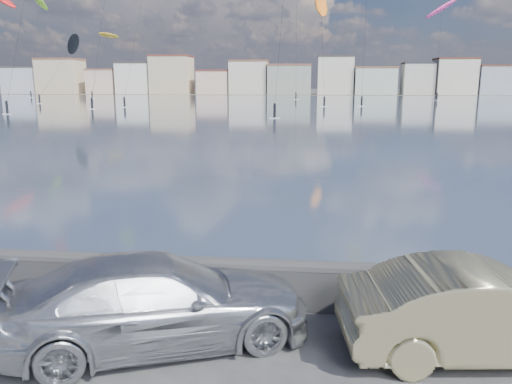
# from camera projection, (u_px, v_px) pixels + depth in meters

# --- Properties ---
(ground) EXTENTS (700.00, 700.00, 0.00)m
(ground) POSITION_uv_depth(u_px,v_px,m) (167.00, 377.00, 8.01)
(ground) COLOR #333335
(ground) RESTS_ON ground
(bay_water) EXTENTS (500.00, 177.00, 0.00)m
(bay_water) POSITION_uv_depth(u_px,v_px,m) (299.00, 106.00, 96.83)
(bay_water) COLOR #2E3C56
(bay_water) RESTS_ON ground
(far_shore_strip) EXTENTS (500.00, 60.00, 0.00)m
(far_shore_strip) POSITION_uv_depth(u_px,v_px,m) (306.00, 94.00, 202.14)
(far_shore_strip) COLOR #4C473D
(far_shore_strip) RESTS_ON ground
(seawall) EXTENTS (400.00, 0.36, 1.08)m
(seawall) POSITION_uv_depth(u_px,v_px,m) (202.00, 279.00, 10.51)
(seawall) COLOR #28282B
(seawall) RESTS_ON ground
(far_buildings) EXTENTS (240.79, 13.26, 14.60)m
(far_buildings) POSITION_uv_depth(u_px,v_px,m) (309.00, 78.00, 187.12)
(far_buildings) COLOR #B2B7C6
(far_buildings) RESTS_ON ground
(car_silver) EXTENTS (5.97, 4.12, 1.60)m
(car_silver) POSITION_uv_depth(u_px,v_px,m) (157.00, 301.00, 8.95)
(car_silver) COLOR silver
(car_silver) RESTS_ON ground
(car_champagne) EXTENTS (5.06, 2.29, 1.61)m
(car_champagne) POSITION_uv_depth(u_px,v_px,m) (486.00, 311.00, 8.53)
(car_champagne) COLOR #C4B985
(car_champagne) RESTS_ON ground
(kitesurfer_0) EXTENTS (3.72, 16.57, 31.92)m
(kitesurfer_0) POSITION_uv_depth(u_px,v_px,m) (39.00, 3.00, 155.54)
(kitesurfer_0) COLOR #8CD826
(kitesurfer_0) RESTS_ON ground
(kitesurfer_8) EXTENTS (5.11, 16.38, 19.56)m
(kitesurfer_8) POSITION_uv_depth(u_px,v_px,m) (108.00, 36.00, 151.82)
(kitesurfer_8) COLOR #BF8C19
(kitesurfer_8) RESTS_ON ground
(kitesurfer_10) EXTENTS (3.42, 11.24, 22.94)m
(kitesurfer_10) POSITION_uv_depth(u_px,v_px,m) (321.00, 5.00, 97.00)
(kitesurfer_10) COLOR orange
(kitesurfer_10) RESTS_ON ground
(kitesurfer_11) EXTENTS (9.75, 17.91, 27.92)m
(kitesurfer_11) POSITION_uv_depth(u_px,v_px,m) (441.00, 9.00, 136.32)
(kitesurfer_11) COLOR #E5338C
(kitesurfer_11) RESTS_ON ground
(kitesurfer_17) EXTENTS (8.06, 14.57, 15.74)m
(kitesurfer_17) POSITION_uv_depth(u_px,v_px,m) (73.00, 45.00, 115.31)
(kitesurfer_17) COLOR black
(kitesurfer_17) RESTS_ON ground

